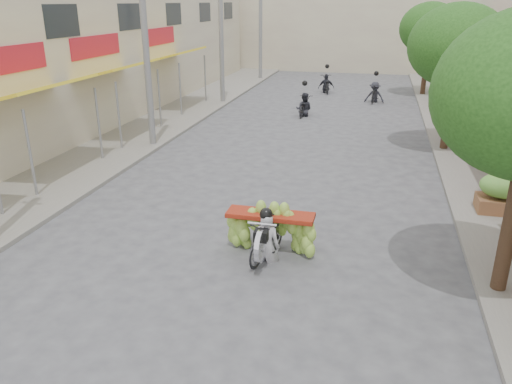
# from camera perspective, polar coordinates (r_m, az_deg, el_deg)

# --- Properties ---
(sidewalk_left) EXTENTS (4.00, 60.00, 0.12)m
(sidewalk_left) POSITION_cam_1_polar(r_m,az_deg,el_deg) (22.99, -12.17, 7.49)
(sidewalk_left) COLOR gray
(sidewalk_left) RESTS_ON ground
(sidewalk_right) EXTENTS (4.00, 60.00, 0.12)m
(sidewalk_right) POSITION_cam_1_polar(r_m,az_deg,el_deg) (21.18, 24.63, 4.89)
(sidewalk_right) COLOR gray
(sidewalk_right) RESTS_ON ground
(shophouse_row_left) EXTENTS (9.77, 40.00, 6.00)m
(shophouse_row_left) POSITION_cam_1_polar(r_m,az_deg,el_deg) (24.29, -24.79, 13.84)
(shophouse_row_left) COLOR beige
(shophouse_row_left) RESTS_ON ground
(far_building) EXTENTS (20.00, 6.00, 7.00)m
(far_building) POSITION_cam_1_polar(r_m,az_deg,el_deg) (43.24, 10.47, 18.36)
(far_building) COLOR beige
(far_building) RESTS_ON ground
(utility_pole_mid) EXTENTS (0.60, 0.24, 8.00)m
(utility_pole_mid) POSITION_cam_1_polar(r_m,az_deg,el_deg) (19.04, -12.56, 16.85)
(utility_pole_mid) COLOR slate
(utility_pole_mid) RESTS_ON ground
(utility_pole_far) EXTENTS (0.60, 0.24, 8.00)m
(utility_pole_far) POSITION_cam_1_polar(r_m,az_deg,el_deg) (27.41, -4.03, 18.40)
(utility_pole_far) COLOR slate
(utility_pole_far) RESTS_ON ground
(utility_pole_back) EXTENTS (0.60, 0.24, 8.00)m
(utility_pole_back) POSITION_cam_1_polar(r_m,az_deg,el_deg) (36.09, 0.52, 19.06)
(utility_pole_back) COLOR slate
(utility_pole_back) RESTS_ON ground
(street_tree_mid) EXTENTS (3.40, 3.40, 5.25)m
(street_tree_mid) POSITION_cam_1_polar(r_m,az_deg,el_deg) (19.33, 22.04, 15.21)
(street_tree_mid) COLOR #3A2719
(street_tree_mid) RESTS_ON ground
(street_tree_far) EXTENTS (3.40, 3.40, 5.25)m
(street_tree_far) POSITION_cam_1_polar(r_m,az_deg,el_deg) (31.25, 19.27, 17.21)
(street_tree_far) COLOR #3A2719
(street_tree_far) RESTS_ON ground
(produce_crate_mid) EXTENTS (1.20, 0.88, 1.16)m
(produce_crate_mid) POSITION_cam_1_polar(r_m,az_deg,el_deg) (14.27, 26.45, 0.20)
(produce_crate_mid) COLOR brown
(produce_crate_mid) RESTS_ON ground
(produce_crate_far) EXTENTS (1.20, 0.88, 1.16)m
(produce_crate_far) POSITION_cam_1_polar(r_m,az_deg,el_deg) (21.85, 22.40, 7.45)
(produce_crate_far) COLOR brown
(produce_crate_far) RESTS_ON ground
(banana_motorbike) EXTENTS (2.20, 1.83, 2.03)m
(banana_motorbike) POSITION_cam_1_polar(r_m,az_deg,el_deg) (10.78, 1.41, -4.05)
(banana_motorbike) COLOR black
(banana_motorbike) RESTS_ON ground
(market_umbrella) EXTENTS (2.12, 2.12, 1.56)m
(market_umbrella) POSITION_cam_1_polar(r_m,az_deg,el_deg) (14.56, 26.53, 7.44)
(market_umbrella) COLOR red
(market_umbrella) RESTS_ON ground
(pedestrian) EXTENTS (1.02, 0.90, 1.78)m
(pedestrian) POSITION_cam_1_polar(r_m,az_deg,el_deg) (20.68, 22.35, 7.62)
(pedestrian) COLOR white
(pedestrian) RESTS_ON ground
(bg_motorbike_a) EXTENTS (0.83, 1.69, 1.95)m
(bg_motorbike_a) POSITION_cam_1_polar(r_m,az_deg,el_deg) (24.59, 5.53, 10.34)
(bg_motorbike_a) COLOR black
(bg_motorbike_a) RESTS_ON ground
(bg_motorbike_b) EXTENTS (1.12, 1.90, 1.95)m
(bg_motorbike_b) POSITION_cam_1_polar(r_m,az_deg,el_deg) (28.60, 13.47, 11.55)
(bg_motorbike_b) COLOR black
(bg_motorbike_b) RESTS_ON ground
(bg_motorbike_c) EXTENTS (1.06, 1.90, 1.95)m
(bg_motorbike_c) POSITION_cam_1_polar(r_m,az_deg,el_deg) (31.27, 8.06, 12.57)
(bg_motorbike_c) COLOR black
(bg_motorbike_c) RESTS_ON ground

